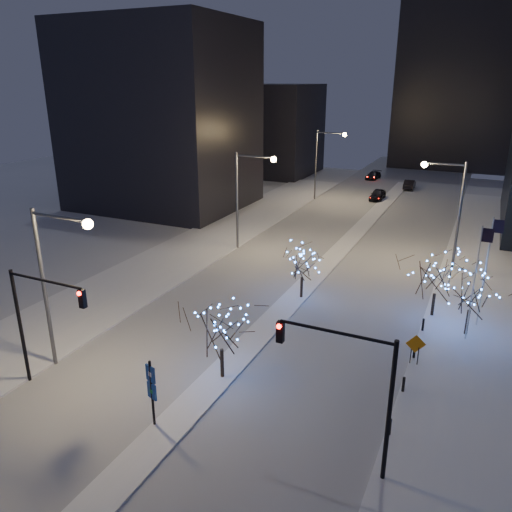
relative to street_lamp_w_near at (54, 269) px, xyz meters
The scene contains 25 objects.
ground 11.23m from the street_lamp_w_near, 12.61° to the right, with size 160.00×160.00×0.00m, color silver.
road 34.80m from the street_lamp_w_near, 74.85° to the left, with size 20.00×130.00×0.02m, color #A7ADB6.
median 30.09m from the street_lamp_w_near, 72.30° to the left, with size 2.00×80.00×0.15m, color white.
east_sidewalk 30.63m from the street_lamp_w_near, 36.94° to the left, with size 10.00×90.00×0.15m, color white.
west_sidewalk 19.77m from the street_lamp_w_near, 105.71° to the left, with size 8.00×90.00×0.15m, color white.
filler_west_near 42.87m from the street_lamp_w_near, 116.64° to the left, with size 22.00×18.00×24.00m, color black.
filler_west_far 70.12m from the street_lamp_w_near, 104.09° to the left, with size 18.00×16.00×16.00m, color black.
horizon_block 92.38m from the street_lamp_w_near, 80.58° to the left, with size 24.00×14.00×42.00m, color black.
street_lamp_w_near is the anchor object (origin of this frame).
street_lamp_w_mid 25.00m from the street_lamp_w_near, 90.00° to the left, with size 4.40×0.56×10.00m.
street_lamp_w_far 50.00m from the street_lamp_w_near, 90.00° to the left, with size 4.40×0.56×10.00m.
street_lamp_east 33.85m from the street_lamp_w_near, 55.81° to the left, with size 3.90×0.56×10.00m.
traffic_signal_west 2.70m from the street_lamp_w_near, 76.04° to the right, with size 5.26×0.43×7.00m.
traffic_signal_east 17.99m from the street_lamp_w_near, ahead, with size 5.26×0.43×7.00m.
flagpoles 27.07m from the street_lamp_w_near, 34.36° to the left, with size 1.35×2.60×8.00m.
bollards 21.57m from the street_lamp_w_near, 22.69° to the left, with size 0.16×12.16×0.90m.
car_near 54.51m from the street_lamp_w_near, 82.11° to the left, with size 1.84×4.57×1.56m, color black.
car_mid 64.79m from the street_lamp_w_near, 80.69° to the left, with size 1.56×4.48×1.48m, color black.
car_far 69.96m from the street_lamp_w_near, 87.33° to the left, with size 1.84×4.52×1.31m, color black.
holiday_tree_median_near 10.11m from the street_lamp_w_near, 18.15° to the left, with size 4.67×4.67×5.14m.
holiday_tree_median_far 18.70m from the street_lamp_w_near, 59.13° to the left, with size 4.18×4.18×4.54m.
holiday_tree_plaza_near 26.59m from the street_lamp_w_near, 33.97° to the left, with size 4.25×4.25×5.08m.
holiday_tree_plaza_far 25.88m from the street_lamp_w_near, 40.91° to the left, with size 5.40×5.40×5.57m.
wayfinding_sign 9.40m from the street_lamp_w_near, 15.81° to the right, with size 0.67×0.30×3.84m.
construction_sign 21.95m from the street_lamp_w_near, 25.63° to the left, with size 1.18×0.37×2.01m.
Camera 1 is at (12.85, -17.25, 16.79)m, focal length 35.00 mm.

